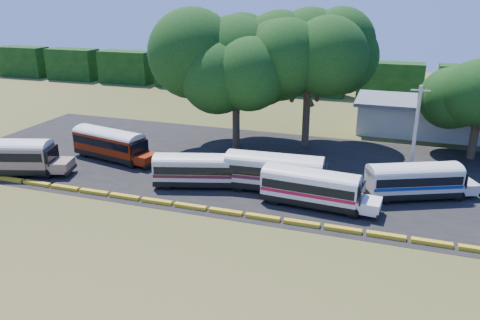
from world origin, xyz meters
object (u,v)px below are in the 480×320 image
(bus_red, at_px, (111,142))
(tree_west, at_px, (236,60))
(bus_cream_west, at_px, (199,168))
(bus_beige, at_px, (7,155))
(bus_white_red, at_px, (313,186))

(bus_red, relative_size, tree_west, 0.71)
(bus_red, height_order, bus_cream_west, bus_red)
(bus_beige, xyz_separation_m, bus_cream_west, (18.11, 3.08, -0.29))
(bus_red, distance_m, tree_west, 15.49)
(bus_cream_west, height_order, tree_west, tree_west)
(bus_red, bearing_deg, bus_cream_west, -6.03)
(bus_beige, height_order, bus_red, bus_beige)
(bus_beige, bearing_deg, bus_cream_west, -7.08)
(bus_cream_west, relative_size, tree_west, 0.66)
(bus_red, relative_size, bus_white_red, 1.05)
(bus_cream_west, xyz_separation_m, bus_white_red, (10.23, -0.90, 0.05))
(bus_red, distance_m, bus_white_red, 22.13)
(bus_red, height_order, tree_west, tree_west)
(bus_cream_west, relative_size, bus_white_red, 0.98)
(bus_white_red, bearing_deg, bus_beige, -171.20)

